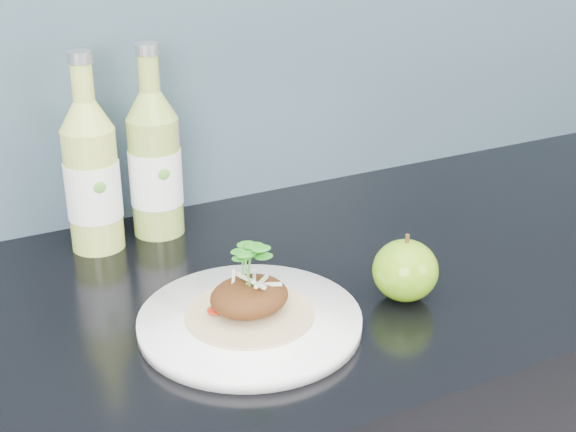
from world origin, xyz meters
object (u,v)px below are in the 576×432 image
(green_apple, at_px, (405,270))
(cider_bottle_right, at_px, (155,164))
(cider_bottle_left, at_px, (92,177))
(dinner_plate, at_px, (250,321))

(green_apple, bearing_deg, cider_bottle_right, 121.84)
(green_apple, bearing_deg, cider_bottle_left, 132.85)
(cider_bottle_left, xyz_separation_m, cider_bottle_right, (0.09, 0.01, 0.00))
(dinner_plate, height_order, green_apple, green_apple)
(green_apple, relative_size, cider_bottle_left, 0.33)
(green_apple, height_order, cider_bottle_left, cider_bottle_left)
(cider_bottle_left, bearing_deg, green_apple, -66.32)
(dinner_plate, distance_m, green_apple, 0.20)
(green_apple, relative_size, cider_bottle_right, 0.33)
(green_apple, height_order, cider_bottle_right, cider_bottle_right)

